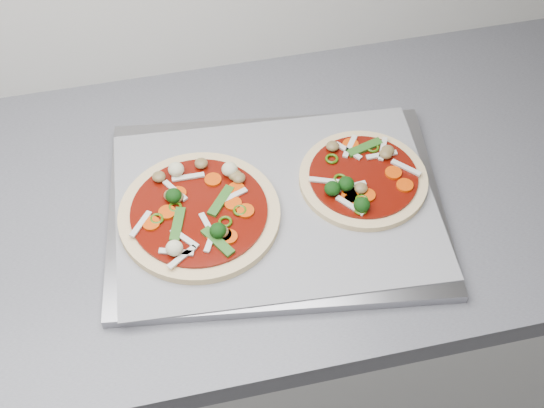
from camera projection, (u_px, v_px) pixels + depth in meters
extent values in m
cube|color=silver|center=(24.00, 392.00, 1.44)|extent=(3.60, 0.60, 0.86)
cube|color=gray|center=(276.00, 207.00, 1.12)|extent=(0.53, 0.42, 0.02)
cube|color=gray|center=(276.00, 203.00, 1.11)|extent=(0.49, 0.37, 0.00)
cylinder|color=beige|center=(199.00, 215.00, 1.09)|extent=(0.24, 0.24, 0.01)
cylinder|color=#610B09|center=(199.00, 211.00, 1.08)|extent=(0.20, 0.20, 0.00)
ellipsoid|color=brown|center=(239.00, 178.00, 1.11)|extent=(0.03, 0.03, 0.01)
cube|color=silver|center=(182.00, 257.00, 1.02)|extent=(0.04, 0.03, 0.00)
ellipsoid|color=brown|center=(159.00, 177.00, 1.11)|extent=(0.03, 0.03, 0.01)
cylinder|color=#E14506|center=(223.00, 235.00, 1.05)|extent=(0.03, 0.03, 0.00)
ellipsoid|color=brown|center=(235.00, 175.00, 1.11)|extent=(0.02, 0.02, 0.01)
cube|color=silver|center=(141.00, 224.00, 1.06)|extent=(0.04, 0.04, 0.00)
ellipsoid|color=#0C3E0C|center=(174.00, 196.00, 1.08)|extent=(0.02, 0.02, 0.02)
torus|color=#2F550A|center=(240.00, 210.00, 1.07)|extent=(0.02, 0.02, 0.00)
cube|color=silver|center=(188.00, 177.00, 1.11)|extent=(0.05, 0.01, 0.00)
cube|color=silver|center=(185.00, 238.00, 1.04)|extent=(0.04, 0.04, 0.00)
cylinder|color=#E14506|center=(178.00, 193.00, 1.09)|extent=(0.03, 0.03, 0.00)
cube|color=#376D22|center=(221.00, 201.00, 1.09)|extent=(0.05, 0.05, 0.00)
ellipsoid|color=brown|center=(222.00, 232.00, 1.05)|extent=(0.02, 0.02, 0.01)
cylinder|color=#E14506|center=(233.00, 204.00, 1.08)|extent=(0.03, 0.03, 0.00)
torus|color=#2F550A|center=(157.00, 219.00, 1.06)|extent=(0.02, 0.02, 0.00)
cube|color=silver|center=(176.00, 252.00, 1.03)|extent=(0.05, 0.02, 0.00)
cylinder|color=#E14506|center=(229.00, 237.00, 1.05)|extent=(0.03, 0.03, 0.00)
cylinder|color=#E14506|center=(213.00, 180.00, 1.11)|extent=(0.03, 0.03, 0.00)
cube|color=silver|center=(175.00, 191.00, 1.10)|extent=(0.03, 0.05, 0.00)
cube|color=silver|center=(232.00, 196.00, 1.09)|extent=(0.05, 0.02, 0.00)
cylinder|color=#E14506|center=(236.00, 189.00, 1.10)|extent=(0.03, 0.03, 0.00)
cylinder|color=#E14506|center=(215.00, 235.00, 1.05)|extent=(0.04, 0.04, 0.00)
ellipsoid|color=brown|center=(170.00, 195.00, 1.09)|extent=(0.03, 0.03, 0.01)
ellipsoid|color=beige|center=(230.00, 169.00, 1.11)|extent=(0.03, 0.03, 0.02)
ellipsoid|color=brown|center=(201.00, 163.00, 1.13)|extent=(0.02, 0.02, 0.01)
ellipsoid|color=#0C3E0C|center=(218.00, 231.00, 1.04)|extent=(0.03, 0.03, 0.02)
ellipsoid|color=beige|center=(174.00, 248.00, 1.02)|extent=(0.03, 0.03, 0.02)
cube|color=silver|center=(208.00, 226.00, 1.06)|extent=(0.02, 0.05, 0.00)
cube|color=#376D22|center=(178.00, 224.00, 1.06)|extent=(0.03, 0.06, 0.00)
torus|color=#2F550A|center=(175.00, 207.00, 1.08)|extent=(0.03, 0.03, 0.00)
cylinder|color=#E14506|center=(151.00, 223.00, 1.06)|extent=(0.03, 0.03, 0.00)
cube|color=#376D22|center=(218.00, 242.00, 1.04)|extent=(0.04, 0.06, 0.00)
cylinder|color=#E14506|center=(246.00, 211.00, 1.07)|extent=(0.03, 0.03, 0.00)
ellipsoid|color=brown|center=(177.00, 197.00, 1.09)|extent=(0.03, 0.03, 0.01)
ellipsoid|color=beige|center=(176.00, 169.00, 1.11)|extent=(0.03, 0.03, 0.02)
cube|color=silver|center=(211.00, 238.00, 1.04)|extent=(0.03, 0.05, 0.00)
cylinder|color=#E14506|center=(167.00, 212.00, 1.07)|extent=(0.03, 0.03, 0.00)
torus|color=#2F550A|center=(225.00, 222.00, 1.06)|extent=(0.03, 0.03, 0.00)
cylinder|color=beige|center=(363.00, 179.00, 1.13)|extent=(0.22, 0.22, 0.01)
cylinder|color=#610B09|center=(364.00, 176.00, 1.12)|extent=(0.19, 0.19, 0.00)
ellipsoid|color=brown|center=(386.00, 154.00, 1.14)|extent=(0.03, 0.03, 0.01)
cube|color=silver|center=(383.00, 149.00, 1.15)|extent=(0.03, 0.05, 0.00)
ellipsoid|color=#0C3E0C|center=(362.00, 204.00, 1.08)|extent=(0.03, 0.03, 0.02)
cube|color=silver|center=(382.00, 155.00, 1.15)|extent=(0.05, 0.01, 0.00)
cube|color=#376D22|center=(365.00, 147.00, 1.16)|extent=(0.06, 0.03, 0.00)
cylinder|color=#E14506|center=(405.00, 185.00, 1.11)|extent=(0.03, 0.03, 0.00)
ellipsoid|color=brown|center=(361.00, 188.00, 1.10)|extent=(0.03, 0.03, 0.01)
cube|color=silver|center=(348.00, 151.00, 1.15)|extent=(0.04, 0.04, 0.00)
ellipsoid|color=brown|center=(333.00, 146.00, 1.15)|extent=(0.03, 0.03, 0.01)
ellipsoid|color=#0C3E0C|center=(346.00, 184.00, 1.10)|extent=(0.03, 0.03, 0.02)
cylinder|color=#E14506|center=(393.00, 173.00, 1.12)|extent=(0.03, 0.03, 0.00)
torus|color=#2F550A|center=(334.00, 188.00, 1.11)|extent=(0.02, 0.02, 0.00)
torus|color=#2F550A|center=(340.00, 179.00, 1.12)|extent=(0.03, 0.03, 0.00)
cylinder|color=#E14506|center=(359.00, 190.00, 1.10)|extent=(0.03, 0.03, 0.00)
torus|color=#2F550A|center=(361.00, 209.00, 1.08)|extent=(0.02, 0.02, 0.00)
torus|color=#2F550A|center=(362.00, 200.00, 1.09)|extent=(0.03, 0.03, 0.00)
cube|color=silver|center=(350.00, 206.00, 1.08)|extent=(0.04, 0.04, 0.00)
torus|color=#2F550A|center=(332.00, 159.00, 1.14)|extent=(0.03, 0.03, 0.00)
cube|color=silver|center=(325.00, 181.00, 1.11)|extent=(0.05, 0.02, 0.00)
cube|color=silver|center=(406.00, 168.00, 1.13)|extent=(0.04, 0.04, 0.00)
cylinder|color=#E14506|center=(351.00, 145.00, 1.16)|extent=(0.03, 0.03, 0.00)
ellipsoid|color=brown|center=(388.00, 150.00, 1.15)|extent=(0.02, 0.02, 0.01)
torus|color=#2F550A|center=(373.00, 148.00, 1.16)|extent=(0.03, 0.03, 0.00)
ellipsoid|color=#0C3E0C|center=(332.00, 188.00, 1.09)|extent=(0.03, 0.03, 0.02)
cube|color=silver|center=(350.00, 146.00, 1.16)|extent=(0.03, 0.04, 0.00)
cylinder|color=#E14506|center=(352.00, 201.00, 1.09)|extent=(0.03, 0.03, 0.00)
cylinder|color=#E14506|center=(349.00, 197.00, 1.09)|extent=(0.03, 0.03, 0.00)
cylinder|color=#E14506|center=(367.00, 195.00, 1.10)|extent=(0.03, 0.03, 0.00)
cube|color=silver|center=(350.00, 187.00, 1.11)|extent=(0.05, 0.01, 0.00)
cylinder|color=#E14506|center=(349.00, 189.00, 1.10)|extent=(0.03, 0.03, 0.00)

